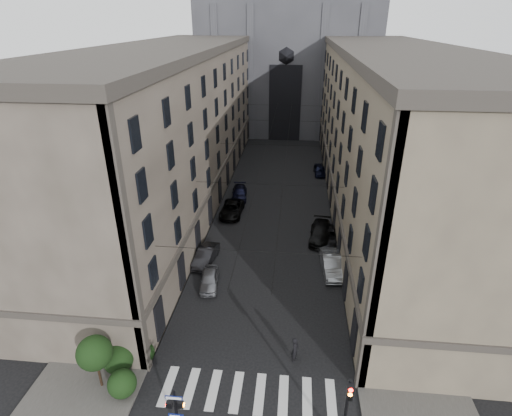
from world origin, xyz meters
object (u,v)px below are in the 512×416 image
(car_left_midfar, at_px, (232,209))
(car_left_far, at_px, (239,193))
(car_right_far, at_px, (320,170))
(pedestrian, at_px, (295,350))
(pedestrian_signal_left, at_px, (176,411))
(car_left_near, at_px, (209,279))
(car_right_midfar, at_px, (321,233))
(car_right_midnear, at_px, (328,236))
(traffic_light_right, at_px, (347,407))
(car_left_midnear, at_px, (206,256))
(car_right_near, at_px, (332,264))
(gothic_tower, at_px, (288,39))

(car_left_midfar, bearing_deg, car_left_far, 88.92)
(car_right_far, xyz_separation_m, pedestrian, (-3.29, -37.32, 0.25))
(car_left_far, bearing_deg, pedestrian_signal_left, -93.79)
(car_left_near, distance_m, car_right_midfar, 13.84)
(car_right_midnear, bearing_deg, car_left_midfar, 156.90)
(car_left_far, xyz_separation_m, pedestrian, (7.72, -27.37, 0.29))
(traffic_light_right, distance_m, car_left_far, 35.13)
(pedestrian_signal_left, bearing_deg, car_left_midnear, 97.54)
(car_right_midnear, xyz_separation_m, pedestrian, (-3.29, -16.90, 0.30))
(car_left_midfar, xyz_separation_m, car_right_midnear, (11.22, -5.35, -0.07))
(car_left_midnear, relative_size, car_right_midnear, 0.91)
(car_right_near, bearing_deg, car_left_midfar, 130.55)
(car_left_far, xyz_separation_m, car_right_midnear, (11.01, -10.47, -0.01))
(car_left_far, bearing_deg, gothic_tower, 77.10)
(pedestrian_signal_left, relative_size, traffic_light_right, 0.77)
(car_left_far, distance_m, car_right_midnear, 15.19)
(car_left_midfar, bearing_deg, car_left_near, -87.65)
(car_left_near, height_order, car_left_far, car_left_far)
(car_right_midnear, bearing_deg, car_right_near, -87.62)
(gothic_tower, xyz_separation_m, pedestrian_signal_left, (-3.51, -73.46, -15.48))
(car_right_far, relative_size, pedestrian, 2.18)
(gothic_tower, xyz_separation_m, car_right_far, (6.20, -29.63, -17.07))
(car_left_midfar, distance_m, car_left_far, 5.13)
(car_left_midnear, bearing_deg, car_left_midfar, 92.30)
(traffic_light_right, height_order, car_right_near, traffic_light_right)
(car_left_far, bearing_deg, car_right_midfar, -50.66)
(car_left_far, bearing_deg, car_left_midfar, -98.39)
(pedestrian_signal_left, distance_m, car_left_midfar, 28.83)
(pedestrian_signal_left, bearing_deg, car_right_near, 61.25)
(car_right_midfar, distance_m, car_right_far, 20.09)
(car_left_midnear, bearing_deg, gothic_tower, 91.00)
(gothic_tower, distance_m, car_right_midfar, 52.81)
(car_right_midfar, height_order, car_right_far, car_right_midfar)
(car_left_near, height_order, car_right_midfar, car_right_midfar)
(traffic_light_right, height_order, car_right_midnear, traffic_light_right)
(gothic_tower, bearing_deg, car_right_midnear, -82.94)
(traffic_light_right, bearing_deg, car_right_near, 88.01)
(gothic_tower, xyz_separation_m, car_left_midfar, (-5.02, -44.71, -17.06))
(gothic_tower, bearing_deg, pedestrian_signal_left, -92.74)
(car_left_far, xyz_separation_m, car_right_midfar, (10.24, -10.12, 0.11))
(traffic_light_right, bearing_deg, car_left_far, 107.28)
(traffic_light_right, bearing_deg, car_right_far, 89.21)
(car_right_midnear, bearing_deg, gothic_tower, 99.44)
(traffic_light_right, bearing_deg, pedestrian_signal_left, -177.36)
(gothic_tower, height_order, car_right_midnear, gothic_tower)
(gothic_tower, bearing_deg, pedestrian, -87.51)
(traffic_light_right, relative_size, car_right_midfar, 0.95)
(car_left_midnear, relative_size, car_left_midfar, 0.83)
(traffic_light_right, relative_size, car_left_near, 1.30)
(car_left_near, xyz_separation_m, car_left_midnear, (-1.14, 3.73, 0.05))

